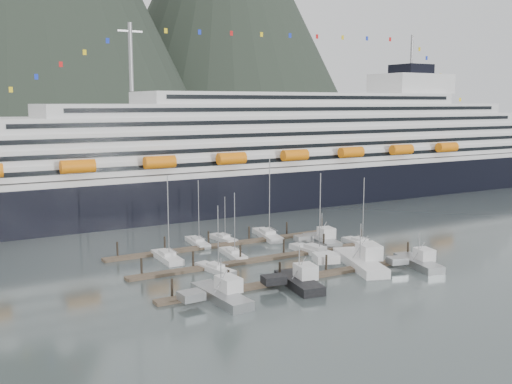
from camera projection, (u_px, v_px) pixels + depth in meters
ground at (291, 261)px, 105.33m from camera, size 1600.00×1600.00×0.00m
cruise_ship at (274, 159)px, 165.45m from camera, size 210.00×30.40×50.30m
dock_near at (300, 278)px, 94.33m from camera, size 48.18×2.28×3.20m
dock_mid at (258, 259)px, 105.49m from camera, size 48.18×2.28×3.20m
dock_far at (225, 244)px, 116.65m from camera, size 48.18×2.28×3.20m
sailboat_a at (167, 258)px, 105.85m from camera, size 3.10×9.84×15.71m
sailboat_b at (215, 269)px, 98.79m from camera, size 3.90×8.89×11.52m
sailboat_c at (233, 254)px, 108.36m from camera, size 3.35×8.82×12.22m
sailboat_d at (315, 252)px, 110.06m from camera, size 3.97×12.17×15.63m
sailboat_e at (198, 243)px, 117.41m from camera, size 3.12×9.16×13.27m
sailboat_f at (223, 239)px, 120.77m from camera, size 2.93×7.99×9.47m
sailboat_g at (267, 235)px, 123.52m from camera, size 4.99×11.94×17.07m
sailboat_h at (360, 243)px, 116.83m from camera, size 2.69×8.69×13.87m
trawler_a at (220, 294)px, 84.27m from camera, size 9.02×12.49×6.76m
trawler_b at (298, 281)px, 90.47m from camera, size 8.67×11.36×7.11m
trawler_c at (359, 261)px, 101.67m from camera, size 12.56×16.45×8.20m
trawler_d at (418, 262)px, 101.57m from camera, size 8.49×11.27×6.42m
trawler_e at (321, 240)px, 117.78m from camera, size 8.27×10.83×6.79m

